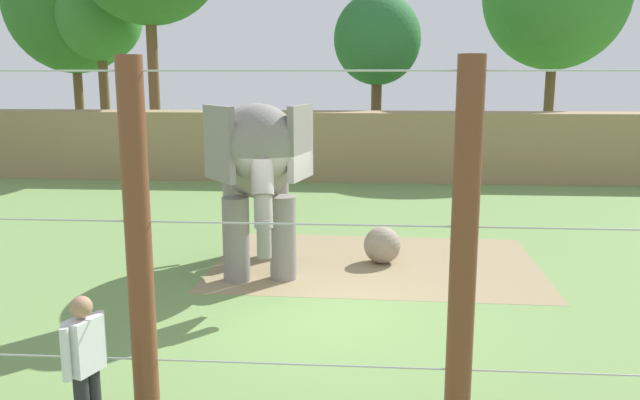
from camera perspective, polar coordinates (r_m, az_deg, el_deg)
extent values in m
plane|color=#6B8E4C|center=(10.67, -0.21, -9.87)|extent=(120.00, 120.00, 0.00)
cube|color=#937F5B|center=(13.38, 4.92, -5.56)|extent=(6.66, 4.60, 0.01)
cube|color=#997F56|center=(23.96, 2.39, 4.83)|extent=(36.00, 1.80, 2.49)
cylinder|color=gray|center=(12.15, -3.28, -3.36)|extent=(0.50, 0.50, 1.59)
cylinder|color=gray|center=(12.11, -7.42, -3.48)|extent=(0.50, 0.50, 1.59)
cylinder|color=gray|center=(13.73, -3.81, -1.70)|extent=(0.50, 0.50, 1.59)
cylinder|color=gray|center=(13.70, -7.47, -1.79)|extent=(0.50, 0.50, 1.59)
ellipsoid|color=gray|center=(12.64, -5.63, 4.41)|extent=(2.17, 3.22, 1.82)
ellipsoid|color=gray|center=(10.76, -5.29, 4.98)|extent=(1.46, 1.36, 1.31)
cube|color=gray|center=(10.93, -1.72, 5.11)|extent=(0.34, 1.02, 1.25)
cube|color=gray|center=(10.87, -8.92, 4.96)|extent=(0.71, 0.89, 1.25)
cylinder|color=gray|center=(10.34, -5.12, 2.12)|extent=(0.47, 0.62, 0.71)
cylinder|color=gray|center=(10.29, -5.04, -0.75)|extent=(0.38, 0.46, 0.67)
cylinder|color=gray|center=(10.31, -4.97, -3.41)|extent=(0.28, 0.28, 0.63)
cylinder|color=gray|center=(14.29, -5.88, 4.69)|extent=(0.18, 0.36, 0.91)
sphere|color=gray|center=(13.30, 5.52, -3.98)|extent=(0.76, 0.76, 0.76)
cylinder|color=brown|center=(7.14, -15.72, -4.02)|extent=(0.28, 0.28, 4.00)
cylinder|color=brown|center=(6.79, 12.58, -4.63)|extent=(0.28, 0.28, 4.00)
cylinder|color=#B7B7BC|center=(7.21, -2.45, -14.30)|extent=(11.09, 0.02, 0.02)
cylinder|color=#B7B7BC|center=(6.69, -2.56, -2.13)|extent=(11.09, 0.02, 0.02)
cylinder|color=#B7B7BC|center=(6.52, -2.68, 11.36)|extent=(11.09, 0.02, 0.02)
cube|color=silver|center=(6.97, -20.14, -11.96)|extent=(0.33, 0.41, 0.56)
sphere|color=#A87A5B|center=(6.83, -20.36, -8.86)|extent=(0.22, 0.22, 0.22)
cylinder|color=silver|center=(6.82, -21.57, -12.59)|extent=(0.12, 0.12, 0.54)
cylinder|color=silver|center=(7.13, -18.78, -11.35)|extent=(0.12, 0.12, 0.54)
cube|color=black|center=(7.28, -19.03, -12.77)|extent=(0.04, 0.07, 0.14)
cylinder|color=brown|center=(34.53, -20.48, 7.73)|extent=(0.44, 0.44, 4.54)
ellipsoid|color=#2D6B28|center=(34.67, -21.05, 15.98)|extent=(6.40, 6.40, 6.72)
cylinder|color=brown|center=(27.72, 4.97, 6.94)|extent=(0.44, 0.44, 3.76)
ellipsoid|color=#286633|center=(27.70, 5.09, 14.02)|extent=(3.62, 3.62, 3.80)
cylinder|color=brown|center=(27.80, -14.44, 9.39)|extent=(0.44, 0.44, 6.42)
cylinder|color=brown|center=(31.27, 19.54, 7.64)|extent=(0.44, 0.44, 4.67)
cylinder|color=brown|center=(31.83, -18.45, 7.89)|extent=(0.44, 0.44, 4.81)
ellipsoid|color=#33752D|center=(31.91, -18.90, 15.11)|extent=(3.81, 3.81, 4.00)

